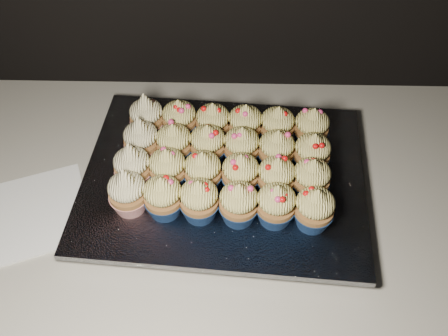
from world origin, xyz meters
name	(u,v)px	position (x,y,z in m)	size (l,w,h in m)	color
cabinet	(282,311)	(0.00, 1.70, 0.43)	(2.40, 0.60, 0.86)	black
worktop	(304,199)	(0.00, 1.70, 0.88)	(2.44, 0.64, 0.04)	beige
napkin	(35,213)	(-0.47, 1.64, 0.90)	(0.17, 0.17, 0.00)	white
baking_tray	(224,183)	(-0.15, 1.71, 0.91)	(0.45, 0.34, 0.02)	black
foil_lining	(224,176)	(-0.15, 1.71, 0.93)	(0.48, 0.38, 0.01)	silver
cupcake_0	(128,192)	(-0.30, 1.64, 0.97)	(0.06, 0.06, 0.10)	#A41816
cupcake_1	(163,197)	(-0.24, 1.63, 0.97)	(0.06, 0.06, 0.08)	navy
cupcake_2	(199,200)	(-0.18, 1.62, 0.97)	(0.06, 0.06, 0.08)	navy
cupcake_3	(239,203)	(-0.12, 1.62, 0.97)	(0.06, 0.06, 0.08)	navy
cupcake_4	(276,205)	(-0.06, 1.62, 0.97)	(0.06, 0.06, 0.08)	navy
cupcake_5	(314,209)	(0.00, 1.61, 0.97)	(0.06, 0.06, 0.08)	navy
cupcake_6	(132,166)	(-0.30, 1.69, 0.97)	(0.06, 0.06, 0.10)	#A41816
cupcake_7	(168,169)	(-0.24, 1.69, 0.97)	(0.06, 0.06, 0.08)	navy
cupcake_8	(203,172)	(-0.18, 1.68, 0.97)	(0.06, 0.06, 0.08)	navy
cupcake_9	(240,174)	(-0.12, 1.68, 0.97)	(0.06, 0.06, 0.08)	navy
cupcake_10	(276,177)	(-0.06, 1.67, 0.97)	(0.06, 0.06, 0.08)	navy
cupcake_11	(311,179)	(0.00, 1.67, 0.97)	(0.06, 0.06, 0.08)	navy
cupcake_12	(141,140)	(-0.29, 1.75, 0.97)	(0.06, 0.06, 0.10)	#A41816
cupcake_13	(174,143)	(-0.23, 1.75, 0.97)	(0.06, 0.06, 0.08)	navy
cupcake_14	(208,144)	(-0.17, 1.74, 0.97)	(0.06, 0.06, 0.08)	navy
cupcake_15	(242,147)	(-0.12, 1.74, 0.97)	(0.06, 0.06, 0.08)	navy
cupcake_16	(276,150)	(-0.06, 1.73, 0.97)	(0.06, 0.06, 0.08)	navy
cupcake_17	(312,153)	(0.00, 1.73, 0.97)	(0.06, 0.06, 0.08)	navy
cupcake_18	(147,117)	(-0.29, 1.81, 0.97)	(0.06, 0.06, 0.10)	#A41816
cupcake_19	(180,119)	(-0.23, 1.81, 0.97)	(0.06, 0.06, 0.08)	navy
cupcake_20	(213,123)	(-0.17, 1.80, 0.97)	(0.06, 0.06, 0.08)	navy
cupcake_21	(245,124)	(-0.11, 1.80, 0.97)	(0.06, 0.06, 0.08)	navy
cupcake_22	(277,126)	(-0.05, 1.79, 0.97)	(0.06, 0.06, 0.08)	navy
cupcake_23	(311,128)	(0.01, 1.79, 0.97)	(0.06, 0.06, 0.08)	navy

